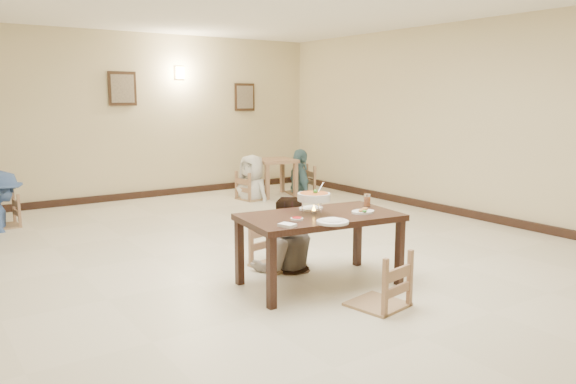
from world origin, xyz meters
TOP-DOWN VIEW (x-y plane):
  - floor at (0.00, 0.00)m, footprint 10.00×10.00m
  - wall_back at (0.00, 5.00)m, footprint 10.00×0.00m
  - wall_right at (4.00, 0.00)m, footprint 0.00×10.00m
  - baseboard_back at (0.00, 4.97)m, footprint 8.00×0.06m
  - baseboard_right at (3.97, 0.00)m, footprint 0.06×10.00m
  - picture_b at (0.10, 4.96)m, footprint 0.50×0.04m
  - picture_c at (2.60, 4.96)m, footprint 0.45×0.04m
  - wall_sconce at (1.20, 4.96)m, footprint 0.16×0.05m
  - main_table at (0.11, -0.77)m, footprint 1.63×1.05m
  - chair_far at (0.09, -0.02)m, footprint 0.47×0.47m
  - chair_near at (0.18, -1.52)m, footprint 0.46×0.46m
  - main_diner at (0.13, -0.13)m, footprint 0.91×0.79m
  - curry_warmer at (0.07, -0.72)m, footprint 0.36×0.32m
  - rice_plate_far at (0.19, -0.52)m, footprint 0.26×0.26m
  - rice_plate_near at (-0.03, -1.14)m, footprint 0.30×0.30m
  - fried_plate at (0.50, -0.95)m, footprint 0.24×0.24m
  - chili_dish at (-0.23, -0.85)m, footprint 0.12×0.12m
  - napkin_cutlery at (-0.45, -1.02)m, footprint 0.17×0.23m
  - drink_glass at (0.77, -0.73)m, footprint 0.07×0.07m
  - bg_table_right at (2.54, 3.76)m, footprint 0.80×0.80m
  - bg_chair_lr at (-2.12, 3.81)m, footprint 0.42×0.42m
  - bg_chair_rl at (1.99, 3.69)m, footprint 0.46×0.46m
  - bg_chair_rr at (3.10, 3.71)m, footprint 0.48×0.48m
  - bg_diner_c at (1.99, 3.69)m, footprint 0.71×0.91m
  - bg_diner_d at (3.10, 3.71)m, footprint 0.72×1.09m

SIDE VIEW (x-z plane):
  - floor at x=0.00m, z-range 0.00..0.00m
  - baseboard_back at x=0.00m, z-range 0.00..0.12m
  - baseboard_right at x=3.97m, z-range 0.00..0.12m
  - bg_chair_lr at x=-2.12m, z-range 0.00..0.90m
  - chair_near at x=0.18m, z-range 0.00..0.97m
  - bg_chair_rl at x=1.99m, z-range 0.00..0.98m
  - chair_far at x=0.09m, z-range 0.00..1.00m
  - bg_chair_rr at x=3.10m, z-range 0.00..1.03m
  - bg_table_right at x=2.54m, z-range 0.22..0.92m
  - main_table at x=0.11m, z-range 0.28..1.00m
  - chili_dish at x=-0.23m, z-range 0.72..0.74m
  - napkin_cutlery at x=-0.45m, z-range 0.72..0.74m
  - rice_plate_far at x=0.19m, z-range 0.70..0.76m
  - rice_plate_near at x=-0.03m, z-range 0.70..0.77m
  - fried_plate at x=0.50m, z-range 0.71..0.76m
  - drink_glass at x=0.77m, z-range 0.71..0.85m
  - main_diner at x=0.13m, z-range 0.00..1.60m
  - bg_diner_c at x=1.99m, z-range 0.00..1.64m
  - bg_diner_d at x=3.10m, z-range 0.00..1.73m
  - curry_warmer at x=0.07m, z-range 0.74..1.03m
  - wall_back at x=0.00m, z-range -3.50..6.50m
  - wall_right at x=4.00m, z-range -3.50..6.50m
  - picture_c at x=2.60m, z-range 1.57..2.12m
  - picture_b at x=0.10m, z-range 1.70..2.30m
  - wall_sconce at x=1.20m, z-range 2.19..2.41m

